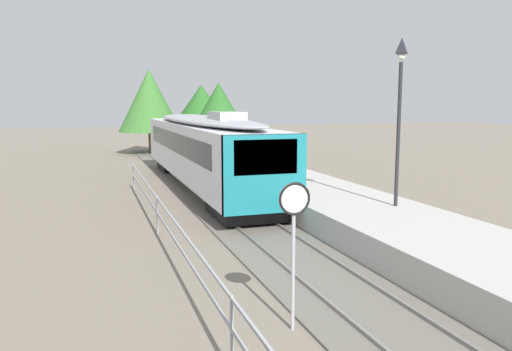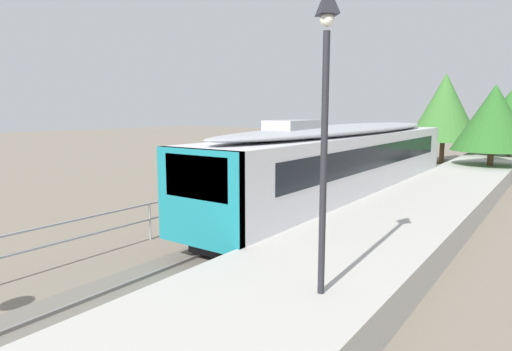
{
  "view_description": "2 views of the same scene",
  "coord_description": "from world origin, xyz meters",
  "views": [
    {
      "loc": [
        -5.3,
        4.78,
        4.19
      ],
      "look_at": [
        0.0,
        20.74,
        1.8
      ],
      "focal_mm": 35.35,
      "sensor_mm": 36.0,
      "label": 1
    },
    {
      "loc": [
        7.48,
        11.95,
        4.17
      ],
      "look_at": [
        -1.0,
        23.74,
        2.0
      ],
      "focal_mm": 30.13,
      "sensor_mm": 36.0,
      "label": 2
    }
  ],
  "objects": [
    {
      "name": "tree_behind_station_far",
      "position": [
        -0.34,
        48.08,
        4.48
      ],
      "size": [
        5.27,
        5.27,
        7.09
      ],
      "color": "brown",
      "rests_on": "ground"
    },
    {
      "name": "ground_plane",
      "position": [
        -3.0,
        22.0,
        0.0
      ],
      "size": [
        160.0,
        160.0,
        0.0
      ],
      "primitive_type": "plane",
      "color": "slate"
    },
    {
      "name": "tree_behind_carpark",
      "position": [
        4.17,
        48.53,
        4.05
      ],
      "size": [
        5.15,
        5.15,
        5.86
      ],
      "color": "brown",
      "rests_on": "ground"
    },
    {
      "name": "commuter_train",
      "position": [
        0.0,
        29.17,
        2.15
      ],
      "size": [
        2.82,
        19.09,
        3.74
      ],
      "color": "silver",
      "rests_on": "track_rails"
    },
    {
      "name": "track_rails",
      "position": [
        0.0,
        22.0,
        0.03
      ],
      "size": [
        3.2,
        60.0,
        0.14
      ],
      "color": "#6B665B",
      "rests_on": "ground"
    },
    {
      "name": "station_platform",
      "position": [
        3.25,
        22.0,
        0.45
      ],
      "size": [
        3.9,
        60.0,
        0.9
      ],
      "primitive_type": "cube",
      "color": "#B7B5AD",
      "rests_on": "ground"
    },
    {
      "name": "tree_distant_left",
      "position": [
        3.92,
        41.3,
        3.79
      ],
      "size": [
        4.63,
        4.63,
        5.77
      ],
      "color": "brown",
      "rests_on": "ground"
    },
    {
      "name": "platform_lamp_mid_platform",
      "position": [
        4.11,
        18.65,
        4.62
      ],
      "size": [
        0.34,
        0.34,
        5.35
      ],
      "color": "#232328",
      "rests_on": "station_platform"
    }
  ]
}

